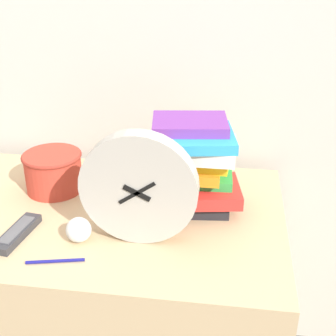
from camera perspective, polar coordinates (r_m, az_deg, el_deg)
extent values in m
cube|color=beige|center=(1.54, -5.24, 16.83)|extent=(6.00, 0.04, 2.40)
cube|color=tan|center=(1.56, -7.32, -17.25)|extent=(1.02, 0.65, 0.76)
cylinder|color=#B7B2A8|center=(1.13, -3.57, -2.45)|extent=(0.29, 0.05, 0.29)
cylinder|color=white|center=(1.12, -3.71, -2.80)|extent=(0.26, 0.01, 0.26)
cube|color=black|center=(1.11, -3.80, -3.02)|extent=(0.07, 0.01, 0.04)
cube|color=black|center=(1.11, -3.80, -3.02)|extent=(0.09, 0.01, 0.07)
cylinder|color=black|center=(1.11, -3.80, -3.02)|extent=(0.01, 0.01, 0.01)
cube|color=#232328|center=(1.33, 2.51, -3.97)|extent=(0.23, 0.17, 0.04)
cube|color=red|center=(1.30, 3.63, -2.81)|extent=(0.25, 0.20, 0.04)
cube|color=green|center=(1.31, 2.70, -0.95)|extent=(0.24, 0.14, 0.03)
cube|color=orange|center=(1.29, 2.65, 0.05)|extent=(0.17, 0.17, 0.03)
cube|color=yellow|center=(1.28, 3.53, 1.28)|extent=(0.19, 0.13, 0.04)
cube|color=white|center=(1.24, 2.78, 2.38)|extent=(0.24, 0.15, 0.04)
cube|color=#2D9ED1|center=(1.23, 4.00, 3.74)|extent=(0.20, 0.20, 0.03)
cube|color=#7A3899|center=(1.24, 2.68, 5.37)|extent=(0.21, 0.17, 0.03)
cylinder|color=#C63D2D|center=(1.44, -13.79, -0.46)|extent=(0.17, 0.17, 0.12)
torus|color=#9F3024|center=(1.41, -14.02, 1.46)|extent=(0.18, 0.18, 0.01)
cube|color=#333338|center=(1.26, -17.90, -7.57)|extent=(0.07, 0.17, 0.02)
cube|color=#59595E|center=(1.26, -17.97, -7.14)|extent=(0.05, 0.13, 0.00)
sphere|color=white|center=(1.20, -10.84, -7.41)|extent=(0.06, 0.06, 0.06)
cylinder|color=navy|center=(1.15, -13.58, -10.97)|extent=(0.14, 0.04, 0.01)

